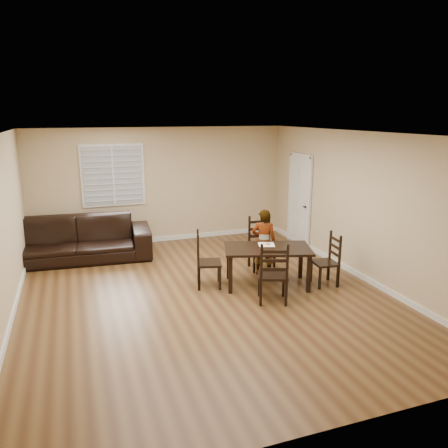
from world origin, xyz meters
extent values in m
plane|color=brown|center=(0.00, 0.00, 0.00)|extent=(7.00, 7.00, 0.00)
cube|color=#CDB38A|center=(0.00, 3.50, 1.35)|extent=(6.00, 0.04, 2.70)
cube|color=#CDB38A|center=(0.00, -3.50, 1.35)|extent=(6.00, 0.04, 2.70)
cube|color=#CDB38A|center=(3.00, 0.00, 1.35)|extent=(0.04, 7.00, 2.70)
cube|color=white|center=(0.00, 0.00, 2.70)|extent=(6.00, 7.00, 0.04)
cube|color=white|center=(-1.10, 3.45, 1.65)|extent=(1.40, 0.08, 1.40)
cube|color=white|center=(2.97, 2.20, 1.02)|extent=(0.06, 0.94, 2.05)
cylinder|color=#332114|center=(2.94, 1.90, 0.95)|extent=(0.06, 0.06, 0.02)
cube|color=white|center=(0.00, 3.48, 0.05)|extent=(6.00, 0.03, 0.10)
cube|color=white|center=(-2.98, 0.00, 0.05)|extent=(0.03, 7.00, 0.10)
cube|color=white|center=(2.98, 0.00, 0.05)|extent=(0.03, 7.00, 0.10)
cube|color=black|center=(1.19, 0.09, 0.69)|extent=(1.69, 1.26, 0.04)
cube|color=black|center=(0.44, -0.04, 0.33)|extent=(0.09, 0.09, 0.66)
cube|color=black|center=(1.73, -0.44, 0.33)|extent=(0.09, 0.09, 0.66)
cube|color=black|center=(0.65, 0.62, 0.33)|extent=(0.09, 0.09, 0.66)
cube|color=black|center=(1.93, 0.22, 0.33)|extent=(0.09, 0.09, 0.66)
cube|color=black|center=(1.44, 0.90, 0.45)|extent=(0.52, 0.49, 0.04)
cube|color=black|center=(1.47, 1.10, 0.52)|extent=(0.47, 0.10, 1.04)
cube|color=black|center=(1.22, 0.74, 0.21)|extent=(0.05, 0.05, 0.43)
cube|color=black|center=(1.62, 0.69, 0.21)|extent=(0.05, 0.05, 0.43)
cube|color=black|center=(1.26, 1.11, 0.21)|extent=(0.05, 0.05, 0.43)
cube|color=black|center=(1.66, 1.06, 0.21)|extent=(0.05, 0.05, 0.43)
cube|color=black|center=(0.98, -0.57, 0.45)|extent=(0.59, 0.57, 0.04)
cube|color=black|center=(0.91, -0.75, 0.52)|extent=(0.45, 0.20, 1.04)
cube|color=black|center=(1.24, -0.46, 0.21)|extent=(0.05, 0.05, 0.43)
cube|color=black|center=(0.86, -0.32, 0.21)|extent=(0.05, 0.05, 0.43)
cube|color=black|center=(1.11, -0.81, 0.21)|extent=(0.05, 0.05, 0.43)
cube|color=black|center=(0.73, -0.67, 0.21)|extent=(0.05, 0.05, 0.43)
cube|color=black|center=(0.20, 0.40, 0.43)|extent=(0.52, 0.55, 0.04)
cube|color=black|center=(0.01, 0.45, 0.50)|extent=(0.15, 0.45, 1.01)
cube|color=black|center=(0.32, 0.16, 0.21)|extent=(0.05, 0.05, 0.41)
cube|color=black|center=(0.42, 0.54, 0.21)|extent=(0.05, 0.05, 0.41)
cube|color=black|center=(-0.03, 0.26, 0.21)|extent=(0.05, 0.05, 0.41)
cube|color=black|center=(0.07, 0.63, 0.21)|extent=(0.05, 0.05, 0.41)
cube|color=black|center=(2.18, -0.22, 0.41)|extent=(0.44, 0.47, 0.04)
cube|color=black|center=(2.36, -0.24, 0.47)|extent=(0.08, 0.43, 0.95)
cube|color=black|center=(2.03, -0.02, 0.19)|extent=(0.04, 0.04, 0.39)
cube|color=black|center=(1.99, -0.39, 0.19)|extent=(0.04, 0.04, 0.39)
cube|color=black|center=(2.37, -0.05, 0.19)|extent=(0.04, 0.04, 0.39)
cube|color=black|center=(2.33, -0.42, 0.19)|extent=(0.04, 0.04, 0.39)
imported|color=gray|center=(1.35, 0.61, 0.64)|extent=(0.56, 0.49, 1.28)
cube|color=white|center=(1.24, 0.25, 0.71)|extent=(0.35, 0.35, 0.00)
torus|color=#CC9349|center=(1.26, 0.25, 0.73)|extent=(0.10, 0.10, 0.03)
torus|color=white|center=(1.26, 0.25, 0.74)|extent=(0.09, 0.09, 0.02)
imported|color=black|center=(-2.00, 2.70, 0.45)|extent=(3.14, 1.43, 0.89)
camera|label=1|loc=(-1.97, -6.60, 3.01)|focal=35.00mm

